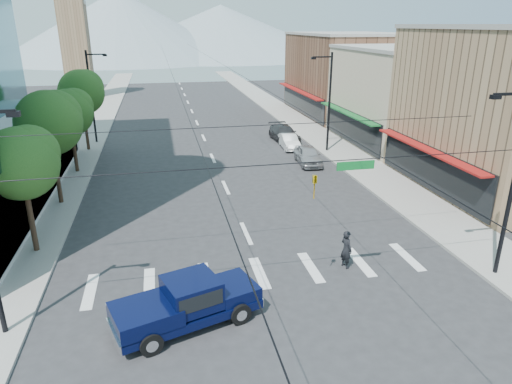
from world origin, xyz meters
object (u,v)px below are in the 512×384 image
parked_car_near (308,155)px  parked_car_far (284,134)px  parked_car_mid (289,141)px  pedestrian (346,249)px  pickup_truck (186,302)px

parked_car_near → parked_car_far: bearing=93.3°
parked_car_mid → pedestrian: bearing=-96.5°
parked_car_mid → pickup_truck: bearing=-111.6°
parked_car_far → pickup_truck: bearing=-115.4°
pickup_truck → parked_car_mid: bearing=47.6°
pedestrian → parked_car_mid: size_ratio=0.47×
pickup_truck → parked_car_near: (11.66, 20.35, -0.26)m
parked_car_far → parked_car_near: bearing=-94.1°
pedestrian → parked_car_mid: pedestrian is taller
parked_car_mid → parked_car_far: parked_car_far is taller
parked_car_near → pedestrian: bearing=-97.6°
parked_car_near → pickup_truck: bearing=-115.3°
parked_car_far → pedestrian: bearing=-101.6°
pickup_truck → parked_car_far: 31.04m
pickup_truck → parked_car_near: 23.46m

